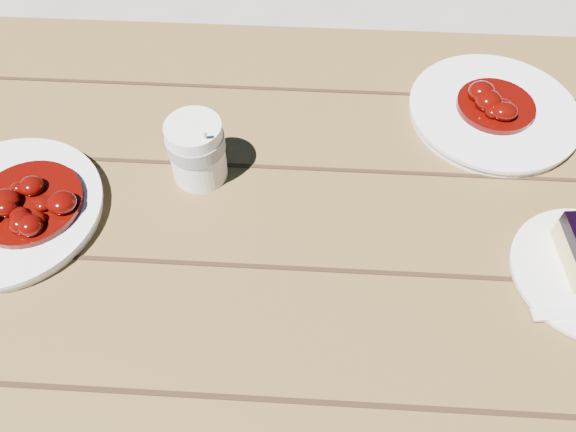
# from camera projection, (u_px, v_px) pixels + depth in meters

# --- Properties ---
(ground) EXTENTS (60.00, 60.00, 0.00)m
(ground) POSITION_uv_depth(u_px,v_px,m) (205.00, 396.00, 1.34)
(ground) COLOR gray
(ground) RESTS_ON ground
(picnic_table) EXTENTS (2.00, 1.55, 0.75)m
(picnic_table) POSITION_uv_depth(u_px,v_px,m) (159.00, 271.00, 0.86)
(picnic_table) COLOR brown
(picnic_table) RESTS_ON ground
(main_plate) EXTENTS (0.24, 0.24, 0.02)m
(main_plate) POSITION_uv_depth(u_px,v_px,m) (8.00, 211.00, 0.72)
(main_plate) COLOR white
(main_plate) RESTS_ON picnic_table
(goulash_stew) EXTENTS (0.14, 0.14, 0.04)m
(goulash_stew) POSITION_uv_depth(u_px,v_px,m) (24.00, 195.00, 0.70)
(goulash_stew) COLOR #490502
(goulash_stew) RESTS_ON main_plate
(coffee_cup) EXTENTS (0.07, 0.07, 0.09)m
(coffee_cup) POSITION_uv_depth(u_px,v_px,m) (197.00, 151.00, 0.73)
(coffee_cup) COLOR white
(coffee_cup) RESTS_ON picnic_table
(second_plate) EXTENTS (0.24, 0.24, 0.02)m
(second_plate) POSITION_uv_depth(u_px,v_px,m) (493.00, 113.00, 0.83)
(second_plate) COLOR white
(second_plate) RESTS_ON picnic_table
(second_stew) EXTENTS (0.11, 0.11, 0.04)m
(second_stew) POSITION_uv_depth(u_px,v_px,m) (499.00, 98.00, 0.80)
(second_stew) COLOR #490502
(second_stew) RESTS_ON second_plate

